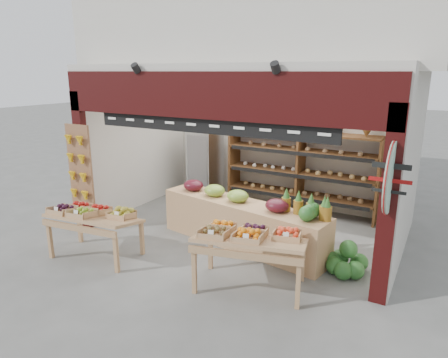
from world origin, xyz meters
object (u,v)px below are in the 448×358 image
cardboard_stack (200,204)px  watermelon_pile (344,262)px  refrigerator (205,164)px  display_table_right (247,236)px  mid_counter (241,222)px  back_shelving (301,156)px  display_table_left (91,215)px

cardboard_stack → watermelon_pile: cardboard_stack is taller
refrigerator → cardboard_stack: bearing=-61.1°
cardboard_stack → display_table_right: size_ratio=0.59×
watermelon_pile → mid_counter: bearing=176.3°
back_shelving → cardboard_stack: 2.41m
mid_counter → watermelon_pile: 1.86m
back_shelving → watermelon_pile: size_ratio=4.90×
display_table_left → cardboard_stack: bearing=78.1°
watermelon_pile → display_table_left: bearing=-159.5°
refrigerator → watermelon_pile: (3.86, -2.14, -0.67)m
mid_counter → display_table_right: 1.42m
back_shelving → display_table_right: 3.53m
mid_counter → watermelon_pile: (1.84, -0.12, -0.27)m
back_shelving → mid_counter: (-0.26, -2.28, -0.79)m
display_table_left → display_table_right: display_table_right is taller
mid_counter → watermelon_pile: size_ratio=4.83×
watermelon_pile → display_table_right: bearing=-136.8°
back_shelving → display_table_right: size_ratio=1.95×
refrigerator → display_table_left: refrigerator is taller
back_shelving → watermelon_pile: (1.57, -2.40, -1.06)m
cardboard_stack → display_table_right: (2.16, -2.15, 0.53)m
back_shelving → display_table_left: size_ratio=2.17×
display_table_left → display_table_right: size_ratio=0.90×
back_shelving → display_table_right: back_shelving is taller
back_shelving → mid_counter: 2.43m
refrigerator → mid_counter: refrigerator is taller
display_table_left → watermelon_pile: 4.14m
cardboard_stack → display_table_left: size_ratio=0.65×
refrigerator → watermelon_pile: 4.46m
refrigerator → display_table_right: 4.20m
display_table_left → refrigerator: bearing=90.3°
cardboard_stack → mid_counter: size_ratio=0.31×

